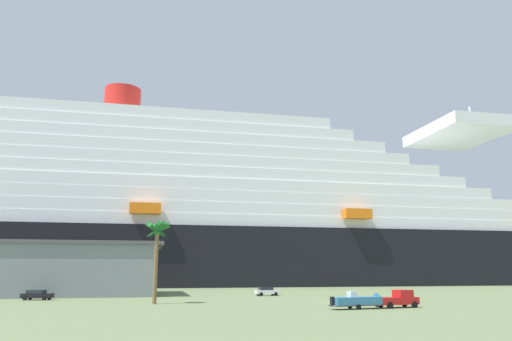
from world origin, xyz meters
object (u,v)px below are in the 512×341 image
(cruise_ship, at_px, (234,219))
(small_boat_on_trailer, at_px, (361,301))
(parked_car_black_coupe, at_px, (37,295))
(palm_tree, at_px, (157,236))
(pickup_truck, at_px, (398,299))
(parked_car_white_van, at_px, (267,291))

(cruise_ship, xyz_separation_m, small_boat_on_trailer, (7.55, -87.10, -18.93))
(parked_car_black_coupe, bearing_deg, palm_tree, -31.93)
(cruise_ship, height_order, pickup_truck, cruise_ship)
(small_boat_on_trailer, relative_size, parked_car_black_coupe, 1.76)
(parked_car_black_coupe, bearing_deg, parked_car_white_van, 10.73)
(cruise_ship, distance_m, pickup_truck, 88.84)
(small_boat_on_trailer, bearing_deg, parked_car_white_van, 101.88)
(small_boat_on_trailer, bearing_deg, cruise_ship, 94.95)
(palm_tree, bearing_deg, pickup_truck, -19.48)
(cruise_ship, relative_size, small_boat_on_trailer, 34.28)
(palm_tree, height_order, parked_car_black_coupe, palm_tree)
(pickup_truck, relative_size, small_boat_on_trailer, 0.67)
(pickup_truck, distance_m, palm_tree, 34.29)
(pickup_truck, bearing_deg, cruise_ship, 98.60)
(cruise_ship, bearing_deg, parked_car_black_coupe, -120.84)
(cruise_ship, xyz_separation_m, palm_tree, (-18.35, -74.76, -10.40))
(small_boat_on_trailer, bearing_deg, palm_tree, 154.52)
(cruise_ship, xyz_separation_m, parked_car_black_coupe, (-37.51, -62.82, -19.05))
(small_boat_on_trailer, bearing_deg, pickup_truck, 13.04)
(palm_tree, xyz_separation_m, parked_car_black_coupe, (-19.16, 11.94, -8.65))
(small_boat_on_trailer, distance_m, palm_tree, 29.93)
(cruise_ship, distance_m, palm_tree, 77.68)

